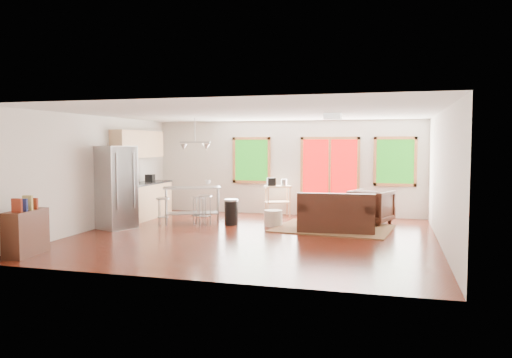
% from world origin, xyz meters
% --- Properties ---
extents(floor, '(7.50, 7.00, 0.02)m').
position_xyz_m(floor, '(0.00, 0.00, -0.01)').
color(floor, '#3B1209').
rests_on(floor, ground).
extents(ceiling, '(7.50, 7.00, 0.02)m').
position_xyz_m(ceiling, '(0.00, 0.00, 2.61)').
color(ceiling, silver).
rests_on(ceiling, ground).
extents(back_wall, '(7.50, 0.02, 2.60)m').
position_xyz_m(back_wall, '(0.00, 3.51, 1.30)').
color(back_wall, beige).
rests_on(back_wall, ground).
extents(left_wall, '(0.02, 7.00, 2.60)m').
position_xyz_m(left_wall, '(-3.76, 0.00, 1.30)').
color(left_wall, beige).
rests_on(left_wall, ground).
extents(right_wall, '(0.02, 7.00, 2.60)m').
position_xyz_m(right_wall, '(3.76, 0.00, 1.30)').
color(right_wall, beige).
rests_on(right_wall, ground).
extents(front_wall, '(7.50, 0.02, 2.60)m').
position_xyz_m(front_wall, '(0.00, -3.51, 1.30)').
color(front_wall, beige).
rests_on(front_wall, ground).
extents(window_left, '(1.10, 0.05, 1.30)m').
position_xyz_m(window_left, '(-1.00, 3.46, 1.50)').
color(window_left, '#14510E').
rests_on(window_left, back_wall).
extents(french_doors, '(1.60, 0.05, 2.10)m').
position_xyz_m(french_doors, '(1.20, 3.46, 1.10)').
color(french_doors, '#A60404').
rests_on(french_doors, back_wall).
extents(window_right, '(1.10, 0.05, 1.30)m').
position_xyz_m(window_right, '(2.90, 3.46, 1.50)').
color(window_right, '#14510E').
rests_on(window_right, back_wall).
extents(rug, '(2.81, 2.29, 0.03)m').
position_xyz_m(rug, '(1.54, 1.41, 0.01)').
color(rug, '#496237').
rests_on(rug, floor).
extents(loveseat, '(1.73, 1.06, 0.89)m').
position_xyz_m(loveseat, '(1.64, 1.07, 0.35)').
color(loveseat, black).
rests_on(loveseat, floor).
extents(coffee_table, '(1.11, 0.68, 0.44)m').
position_xyz_m(coffee_table, '(1.72, 2.00, 0.38)').
color(coffee_table, '#3B1D11').
rests_on(coffee_table, floor).
extents(armchair, '(1.15, 1.12, 0.93)m').
position_xyz_m(armchair, '(2.35, 2.37, 0.47)').
color(armchair, black).
rests_on(armchair, floor).
extents(ottoman, '(0.80, 0.80, 0.43)m').
position_xyz_m(ottoman, '(1.14, 2.32, 0.21)').
color(ottoman, black).
rests_on(ottoman, floor).
extents(pouf, '(0.46, 0.46, 0.38)m').
position_xyz_m(pouf, '(0.11, 1.44, 0.19)').
color(pouf, beige).
rests_on(pouf, floor).
extents(vase, '(0.23, 0.24, 0.34)m').
position_xyz_m(vase, '(1.92, 1.68, 0.52)').
color(vase, silver).
rests_on(vase, coffee_table).
extents(book, '(0.20, 0.06, 0.26)m').
position_xyz_m(book, '(1.95, 1.88, 0.53)').
color(book, maroon).
rests_on(book, coffee_table).
extents(cabinets, '(0.64, 2.24, 2.30)m').
position_xyz_m(cabinets, '(-3.49, 1.70, 0.93)').
color(cabinets, tan).
rests_on(cabinets, floor).
extents(refrigerator, '(0.99, 0.98, 1.91)m').
position_xyz_m(refrigerator, '(-3.34, 0.17, 0.96)').
color(refrigerator, '#B7BABC').
rests_on(refrigerator, floor).
extents(island, '(1.52, 1.07, 0.89)m').
position_xyz_m(island, '(-1.96, 1.43, 0.61)').
color(island, '#B7BABC').
rests_on(island, floor).
extents(cup, '(0.16, 0.14, 0.13)m').
position_xyz_m(cup, '(-1.64, 1.70, 1.01)').
color(cup, silver).
rests_on(cup, island).
extents(bar_stool_a, '(0.39, 0.39, 0.67)m').
position_xyz_m(bar_stool_a, '(-2.47, 0.83, 0.50)').
color(bar_stool_a, '#B7BABC').
rests_on(bar_stool_a, floor).
extents(bar_stool_b, '(0.33, 0.33, 0.67)m').
position_xyz_m(bar_stool_b, '(-1.73, 1.26, 0.50)').
color(bar_stool_b, '#B7BABC').
rests_on(bar_stool_b, floor).
extents(bar_stool_c, '(0.43, 0.43, 0.73)m').
position_xyz_m(bar_stool_c, '(-1.49, 1.09, 0.54)').
color(bar_stool_c, '#B7BABC').
rests_on(bar_stool_c, floor).
extents(trash_can, '(0.42, 0.42, 0.63)m').
position_xyz_m(trash_can, '(-0.90, 1.33, 0.32)').
color(trash_can, black).
rests_on(trash_can, floor).
extents(kitchen_cart, '(0.81, 0.68, 1.05)m').
position_xyz_m(kitchen_cart, '(-0.15, 2.99, 0.72)').
color(kitchen_cart, tan).
rests_on(kitchen_cart, floor).
extents(bookshelf, '(0.44, 0.93, 1.06)m').
position_xyz_m(bookshelf, '(-3.35, -2.76, 0.42)').
color(bookshelf, '#3B1D11').
rests_on(bookshelf, floor).
extents(ceiling_flush, '(0.35, 0.35, 0.12)m').
position_xyz_m(ceiling_flush, '(1.60, 0.60, 2.53)').
color(ceiling_flush, white).
rests_on(ceiling_flush, ceiling).
extents(pendant_light, '(0.80, 0.18, 0.79)m').
position_xyz_m(pendant_light, '(-1.90, 1.50, 1.90)').
color(pendant_light, gray).
rests_on(pendant_light, ceiling).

